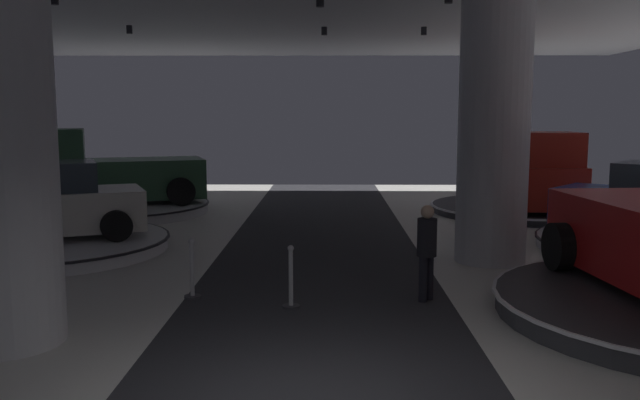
% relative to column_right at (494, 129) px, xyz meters
% --- Properties ---
extents(column_right, '(1.44, 1.44, 5.50)m').
position_rel_column_right_xyz_m(column_right, '(0.00, 0.00, 0.00)').
color(column_right, silver).
rests_on(column_right, ground).
extents(display_platform_deep_left, '(5.68, 5.68, 0.31)m').
position_rel_column_right_xyz_m(display_platform_deep_left, '(-9.93, 6.49, -2.57)').
color(display_platform_deep_left, '#B7B7BC').
rests_on(display_platform_deep_left, ground).
extents(pickup_truck_deep_left, '(5.70, 3.98, 2.30)m').
position_rel_column_right_xyz_m(pickup_truck_deep_left, '(-10.24, 6.38, -1.50)').
color(pickup_truck_deep_left, '#2D5638').
rests_on(pickup_truck_deep_left, display_platform_deep_left).
extents(display_platform_deep_right, '(5.76, 5.76, 0.25)m').
position_rel_column_right_xyz_m(display_platform_deep_right, '(2.73, 6.79, -2.61)').
color(display_platform_deep_right, '#333338').
rests_on(display_platform_deep_right, ground).
extents(pickup_truck_deep_right, '(2.78, 5.37, 2.30)m').
position_rel_column_right_xyz_m(pickup_truck_deep_right, '(2.72, 6.47, -1.57)').
color(pickup_truck_deep_right, maroon).
rests_on(pickup_truck_deep_right, display_platform_deep_right).
extents(display_platform_far_left, '(5.40, 5.40, 0.30)m').
position_rel_column_right_xyz_m(display_platform_far_left, '(-9.67, 0.82, -2.58)').
color(display_platform_far_left, silver).
rests_on(display_platform_far_left, ground).
extents(display_car_far_left, '(4.57, 3.44, 1.71)m').
position_rel_column_right_xyz_m(display_car_far_left, '(-9.65, 0.83, -1.69)').
color(display_car_far_left, silver).
rests_on(display_car_far_left, display_platform_far_left).
extents(visitor_walking_near, '(0.32, 0.32, 1.59)m').
position_rel_column_right_xyz_m(visitor_walking_near, '(-1.77, -2.96, -1.84)').
color(visitor_walking_near, black).
rests_on(visitor_walking_near, ground).
extents(stanchion_a, '(0.28, 0.28, 1.01)m').
position_rel_column_right_xyz_m(stanchion_a, '(-5.64, -2.85, -2.38)').
color(stanchion_a, '#333338').
rests_on(stanchion_a, ground).
extents(stanchion_b, '(0.28, 0.28, 1.01)m').
position_rel_column_right_xyz_m(stanchion_b, '(-3.96, -3.38, -2.38)').
color(stanchion_b, '#333338').
rests_on(stanchion_b, ground).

